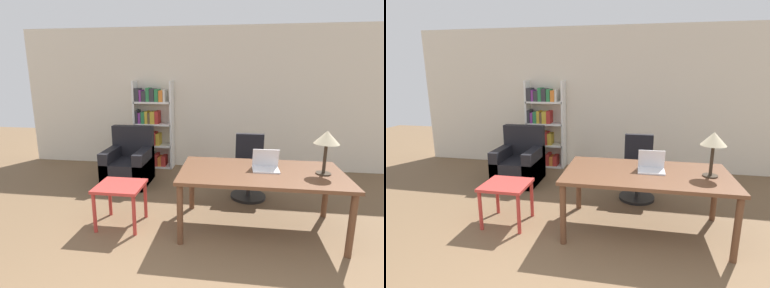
{
  "view_description": "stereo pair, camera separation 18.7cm",
  "coord_description": "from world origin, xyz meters",
  "views": [
    {
      "loc": [
        0.24,
        -1.3,
        1.85
      ],
      "look_at": [
        -0.27,
        2.29,
        0.99
      ],
      "focal_mm": 28.0,
      "sensor_mm": 36.0,
      "label": 1
    },
    {
      "loc": [
        0.43,
        -1.27,
        1.85
      ],
      "look_at": [
        -0.27,
        2.29,
        0.99
      ],
      "focal_mm": 28.0,
      "sensor_mm": 36.0,
      "label": 2
    }
  ],
  "objects": [
    {
      "name": "armchair",
      "position": [
        -1.52,
        3.41,
        0.3
      ],
      "size": [
        0.72,
        0.78,
        0.95
      ],
      "color": "black",
      "rests_on": "ground_plane"
    },
    {
      "name": "office_chair",
      "position": [
        0.49,
        3.09,
        0.42
      ],
      "size": [
        0.53,
        0.53,
        0.95
      ],
      "color": "black",
      "rests_on": "ground_plane"
    },
    {
      "name": "side_table_blue",
      "position": [
        -1.11,
        1.96,
        0.44
      ],
      "size": [
        0.56,
        0.52,
        0.53
      ],
      "color": "#B2332D",
      "rests_on": "ground_plane"
    },
    {
      "name": "desk",
      "position": [
        0.57,
        2.09,
        0.66
      ],
      "size": [
        1.88,
        1.02,
        0.74
      ],
      "color": "brown",
      "rests_on": "ground_plane"
    },
    {
      "name": "table_lamp",
      "position": [
        1.26,
        2.09,
        1.14
      ],
      "size": [
        0.27,
        0.27,
        0.5
      ],
      "color": "#2D2319",
      "rests_on": "desk"
    },
    {
      "name": "bookshelf",
      "position": [
        -1.37,
        4.34,
        0.79
      ],
      "size": [
        0.76,
        0.28,
        1.7
      ],
      "color": "white",
      "rests_on": "ground_plane"
    },
    {
      "name": "wall_back",
      "position": [
        0.0,
        4.53,
        1.35
      ],
      "size": [
        8.0,
        0.06,
        2.7
      ],
      "color": "beige",
      "rests_on": "ground_plane"
    },
    {
      "name": "laptop",
      "position": [
        0.62,
        2.15,
        0.79
      ],
      "size": [
        0.3,
        0.24,
        0.24
      ],
      "color": "silver",
      "rests_on": "desk"
    }
  ]
}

